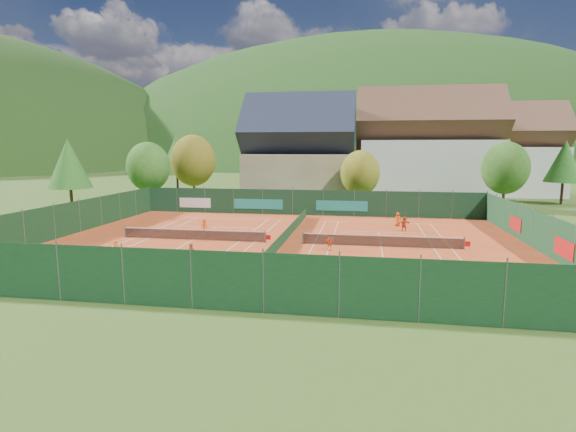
% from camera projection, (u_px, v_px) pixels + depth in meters
% --- Properties ---
extents(ground, '(600.00, 600.00, 0.00)m').
position_uv_depth(ground, '(284.00, 243.00, 37.68)').
color(ground, '#335019').
rests_on(ground, ground).
extents(clay_pad, '(40.00, 32.00, 0.01)m').
position_uv_depth(clay_pad, '(284.00, 243.00, 37.68)').
color(clay_pad, '#B9401B').
rests_on(clay_pad, ground).
extents(court_markings_left, '(11.03, 23.83, 0.00)m').
position_uv_depth(court_markings_left, '(194.00, 240.00, 38.99)').
color(court_markings_left, white).
rests_on(court_markings_left, ground).
extents(court_markings_right, '(11.03, 23.83, 0.00)m').
position_uv_depth(court_markings_right, '(381.00, 246.00, 36.36)').
color(court_markings_right, white).
rests_on(court_markings_right, ground).
extents(tennis_net_left, '(13.30, 0.10, 1.02)m').
position_uv_depth(tennis_net_left, '(195.00, 234.00, 38.89)').
color(tennis_net_left, '#59595B').
rests_on(tennis_net_left, ground).
extents(tennis_net_right, '(13.30, 0.10, 1.02)m').
position_uv_depth(tennis_net_right, '(383.00, 240.00, 36.26)').
color(tennis_net_right, '#59595B').
rests_on(tennis_net_right, ground).
extents(court_divider, '(0.03, 28.80, 1.00)m').
position_uv_depth(court_divider, '(284.00, 237.00, 37.60)').
color(court_divider, '#14391D').
rests_on(court_divider, ground).
extents(fence_north, '(40.00, 0.10, 3.00)m').
position_uv_depth(fence_north, '(304.00, 203.00, 53.12)').
color(fence_north, '#12331E').
rests_on(fence_north, ground).
extents(fence_south, '(40.00, 0.04, 3.00)m').
position_uv_depth(fence_south, '(227.00, 281.00, 21.85)').
color(fence_south, '#13351B').
rests_on(fence_south, ground).
extents(fence_west, '(0.04, 32.00, 3.00)m').
position_uv_depth(fence_west, '(67.00, 219.00, 40.74)').
color(fence_west, '#123418').
rests_on(fence_west, ground).
extents(fence_east, '(0.09, 32.00, 3.00)m').
position_uv_depth(fence_east, '(542.00, 233.00, 34.22)').
color(fence_east, '#14381D').
rests_on(fence_east, ground).
extents(chalet, '(16.20, 12.00, 16.00)m').
position_uv_depth(chalet, '(299.00, 156.00, 66.41)').
color(chalet, '#C3B089').
rests_on(chalet, ground).
extents(hotel_block_a, '(21.60, 11.00, 17.25)m').
position_uv_depth(hotel_block_a, '(427.00, 151.00, 69.02)').
color(hotel_block_a, silver).
rests_on(hotel_block_a, ground).
extents(hotel_block_b, '(17.28, 10.00, 15.50)m').
position_uv_depth(hotel_block_b, '(507.00, 156.00, 74.63)').
color(hotel_block_b, silver).
rests_on(hotel_block_b, ground).
extents(tree_west_front, '(5.72, 5.72, 8.69)m').
position_uv_depth(tree_west_front, '(148.00, 167.00, 59.97)').
color(tree_west_front, '#482A1A').
rests_on(tree_west_front, ground).
extents(tree_west_mid, '(6.44, 6.44, 9.78)m').
position_uv_depth(tree_west_mid, '(193.00, 161.00, 65.06)').
color(tree_west_mid, '#482E19').
rests_on(tree_west_mid, ground).
extents(tree_west_back, '(5.60, 5.60, 10.00)m').
position_uv_depth(tree_west_back, '(177.00, 155.00, 73.74)').
color(tree_west_back, '#432917').
rests_on(tree_west_back, ground).
extents(tree_center, '(5.01, 5.01, 7.60)m').
position_uv_depth(tree_center, '(360.00, 173.00, 57.42)').
color(tree_center, '#412A17').
rests_on(tree_center, ground).
extents(tree_east_front, '(5.72, 5.72, 8.69)m').
position_uv_depth(tree_east_front, '(505.00, 168.00, 56.31)').
color(tree_east_front, '#4E361B').
rests_on(tree_east_front, ground).
extents(tree_east_mid, '(5.04, 5.04, 9.00)m').
position_uv_depth(tree_east_mid, '(565.00, 161.00, 62.36)').
color(tree_east_mid, '#422617').
rests_on(tree_east_mid, ground).
extents(tree_west_side, '(5.04, 5.04, 9.00)m').
position_uv_depth(tree_west_side, '(69.00, 164.00, 53.06)').
color(tree_west_side, '#4C341B').
rests_on(tree_west_side, ground).
extents(tree_east_back, '(7.15, 7.15, 10.86)m').
position_uv_depth(tree_east_back, '(489.00, 155.00, 71.37)').
color(tree_east_back, '#402517').
rests_on(tree_east_back, ground).
extents(mountain_backdrop, '(820.00, 530.00, 242.00)m').
position_uv_depth(mountain_backdrop, '(400.00, 228.00, 266.56)').
color(mountain_backdrop, black).
rests_on(mountain_backdrop, ground).
extents(ball_hopper, '(0.34, 0.34, 0.80)m').
position_uv_depth(ball_hopper, '(466.00, 284.00, 24.46)').
color(ball_hopper, slate).
rests_on(ball_hopper, ground).
extents(loose_ball_0, '(0.07, 0.07, 0.07)m').
position_uv_depth(loose_ball_0, '(178.00, 253.00, 33.83)').
color(loose_ball_0, '#CCD833').
rests_on(loose_ball_0, ground).
extents(loose_ball_1, '(0.07, 0.07, 0.07)m').
position_uv_depth(loose_ball_1, '(308.00, 278.00, 27.41)').
color(loose_ball_1, '#CCD833').
rests_on(loose_ball_1, ground).
extents(loose_ball_2, '(0.07, 0.07, 0.07)m').
position_uv_depth(loose_ball_2, '(291.00, 234.00, 41.41)').
color(loose_ball_2, '#CCD833').
rests_on(loose_ball_2, ground).
extents(player_left_near, '(0.54, 0.51, 1.23)m').
position_uv_depth(player_left_near, '(116.00, 249.00, 32.77)').
color(player_left_near, '#EE5615').
rests_on(player_left_near, ground).
extents(player_left_mid, '(0.69, 0.59, 1.24)m').
position_uv_depth(player_left_mid, '(191.00, 252.00, 31.68)').
color(player_left_mid, '#DA4713').
rests_on(player_left_mid, ground).
extents(player_left_far, '(0.95, 0.73, 1.30)m').
position_uv_depth(player_left_far, '(204.00, 226.00, 42.30)').
color(player_left_far, '#F64C15').
rests_on(player_left_far, ground).
extents(player_right_near, '(0.75, 0.55, 1.18)m').
position_uv_depth(player_right_near, '(329.00, 243.00, 34.75)').
color(player_right_near, '#E24F14').
rests_on(player_right_near, ground).
extents(player_right_far_a, '(0.77, 0.57, 1.44)m').
position_uv_depth(player_right_far_a, '(398.00, 219.00, 45.58)').
color(player_right_far_a, '#D84413').
rests_on(player_right_far_a, ground).
extents(player_right_far_b, '(1.41, 0.81, 1.44)m').
position_uv_depth(player_right_far_b, '(404.00, 224.00, 42.95)').
color(player_right_far_b, '#CA4211').
rests_on(player_right_far_b, ground).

